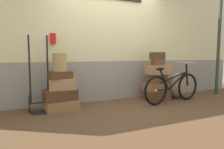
# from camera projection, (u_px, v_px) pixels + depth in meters

# --- Properties ---
(ground) EXTENTS (9.53, 5.20, 0.06)m
(ground) POSITION_uv_depth(u_px,v_px,m) (126.00, 109.00, 3.92)
(ground) COLOR #513823
(station_building) EXTENTS (7.53, 0.74, 2.70)m
(station_building) POSITION_uv_depth(u_px,v_px,m) (109.00, 41.00, 4.56)
(station_building) COLOR gray
(station_building) RESTS_ON ground
(suitcase_0) EXTENTS (0.63, 0.48, 0.19)m
(suitcase_0) POSITION_uv_depth(u_px,v_px,m) (62.00, 105.00, 3.76)
(suitcase_0) COLOR olive
(suitcase_0) RESTS_ON ground
(suitcase_1) EXTENTS (0.62, 0.44, 0.20)m
(suitcase_1) POSITION_uv_depth(u_px,v_px,m) (60.00, 95.00, 3.73)
(suitcase_1) COLOR #4C2D19
(suitcase_1) RESTS_ON suitcase_0
(suitcase_2) EXTENTS (0.51, 0.38, 0.21)m
(suitcase_2) POSITION_uv_depth(u_px,v_px,m) (62.00, 84.00, 3.72)
(suitcase_2) COLOR #9E754C
(suitcase_2) RESTS_ON suitcase_1
(suitcase_3) EXTENTS (0.43, 0.30, 0.13)m
(suitcase_3) POSITION_uv_depth(u_px,v_px,m) (60.00, 75.00, 3.65)
(suitcase_3) COLOR #4C2D19
(suitcase_3) RESTS_ON suitcase_2
(suitcase_4) EXTENTS (0.55, 0.42, 0.22)m
(suitcase_4) POSITION_uv_depth(u_px,v_px,m) (156.00, 95.00, 4.62)
(suitcase_4) COLOR brown
(suitcase_4) RESTS_ON ground
(suitcase_5) EXTENTS (0.50, 0.37, 0.17)m
(suitcase_5) POSITION_uv_depth(u_px,v_px,m) (156.00, 87.00, 4.61)
(suitcase_5) COLOR olive
(suitcase_5) RESTS_ON suitcase_4
(suitcase_6) EXTENTS (0.39, 0.28, 0.20)m
(suitcase_6) POSITION_uv_depth(u_px,v_px,m) (157.00, 79.00, 4.58)
(suitcase_6) COLOR brown
(suitcase_6) RESTS_ON suitcase_5
(suitcase_7) EXTENTS (0.54, 0.38, 0.20)m
(suitcase_7) POSITION_uv_depth(u_px,v_px,m) (158.00, 70.00, 4.56)
(suitcase_7) COLOR #9E754C
(suitcase_7) RESTS_ON suitcase_6
(suitcase_8) EXTENTS (0.28, 0.21, 0.14)m
(suitcase_8) POSITION_uv_depth(u_px,v_px,m) (158.00, 62.00, 4.52)
(suitcase_8) COLOR brown
(suitcase_8) RESTS_ON suitcase_7
(suitcase_9) EXTENTS (0.30, 0.22, 0.16)m
(suitcase_9) POSITION_uv_depth(u_px,v_px,m) (157.00, 56.00, 4.52)
(suitcase_9) COLOR #4C2D19
(suitcase_9) RESTS_ON suitcase_8
(wicker_basket) EXTENTS (0.26, 0.26, 0.33)m
(wicker_basket) POSITION_uv_depth(u_px,v_px,m) (60.00, 62.00, 3.65)
(wicker_basket) COLOR #A8844C
(wicker_basket) RESTS_ON suitcase_3
(luggage_trolley) EXTENTS (0.39, 0.38, 1.39)m
(luggage_trolley) POSITION_uv_depth(u_px,v_px,m) (40.00, 94.00, 3.65)
(luggage_trolley) COLOR black
(luggage_trolley) RESTS_ON ground
(burlap_sack) EXTENTS (0.50, 0.42, 0.60)m
(burlap_sack) POSITION_uv_depth(u_px,v_px,m) (178.00, 86.00, 4.79)
(burlap_sack) COLOR #9E8966
(burlap_sack) RESTS_ON ground
(bicycle) EXTENTS (1.59, 0.46, 0.87)m
(bicycle) POSITION_uv_depth(u_px,v_px,m) (172.00, 87.00, 4.33)
(bicycle) COLOR black
(bicycle) RESTS_ON ground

